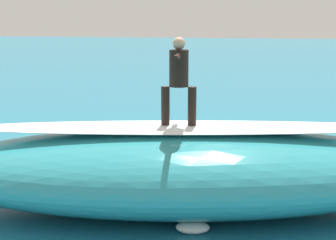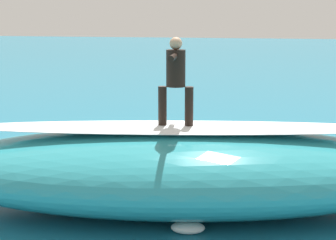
{
  "view_description": "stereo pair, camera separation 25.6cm",
  "coord_description": "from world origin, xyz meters",
  "views": [
    {
      "loc": [
        -1.7,
        10.52,
        3.25
      ],
      "look_at": [
        0.2,
        0.07,
        1.12
      ],
      "focal_mm": 57.4,
      "sensor_mm": 36.0,
      "label": 1
    },
    {
      "loc": [
        -1.95,
        10.47,
        3.25
      ],
      "look_at": [
        0.2,
        0.07,
        1.12
      ],
      "focal_mm": 57.4,
      "sensor_mm": 36.0,
      "label": 2
    }
  ],
  "objects": [
    {
      "name": "surfer_riding",
      "position": [
        -0.34,
        2.04,
        2.26
      ],
      "size": [
        0.57,
        1.37,
        1.44
      ],
      "rotation": [
        0.0,
        0.0,
        0.08
      ],
      "color": "black",
      "rests_on": "surfboard_riding"
    },
    {
      "name": "foam_patch_mid",
      "position": [
        -0.71,
        3.01,
        0.08
      ],
      "size": [
        0.55,
        0.39,
        0.17
      ],
      "primitive_type": "ellipsoid",
      "rotation": [
        0.0,
        0.0,
        0.14
      ],
      "color": "white",
      "rests_on": "ground_plane"
    },
    {
      "name": "wave_foam_lip",
      "position": [
        -0.42,
        2.03,
        1.4
      ],
      "size": [
        7.25,
        2.36,
        0.08
      ],
      "primitive_type": "ellipsoid",
      "rotation": [
        0.0,
        0.0,
        0.18
      ],
      "color": "white",
      "rests_on": "wave_crest"
    },
    {
      "name": "wave_crest",
      "position": [
        -0.42,
        2.03,
        0.68
      ],
      "size": [
        8.85,
        4.57,
        1.36
      ],
      "primitive_type": "ellipsoid",
      "rotation": [
        0.0,
        0.0,
        0.18
      ],
      "color": "teal",
      "rests_on": "ground_plane"
    },
    {
      "name": "surfboard_paddling",
      "position": [
        0.74,
        -1.91,
        0.05
      ],
      "size": [
        1.91,
        1.77,
        0.1
      ],
      "primitive_type": "ellipsoid",
      "rotation": [
        0.0,
        0.0,
        0.72
      ],
      "color": "silver",
      "rests_on": "ground_plane"
    },
    {
      "name": "ground_plane",
      "position": [
        0.0,
        0.0,
        0.0
      ],
      "size": [
        120.0,
        120.0,
        0.0
      ],
      "primitive_type": "plane",
      "color": "teal"
    },
    {
      "name": "foam_patch_far",
      "position": [
        3.77,
        -2.39,
        0.09
      ],
      "size": [
        0.84,
        0.83,
        0.18
      ],
      "primitive_type": "ellipsoid",
      "rotation": [
        0.0,
        0.0,
        2.37
      ],
      "color": "white",
      "rests_on": "ground_plane"
    },
    {
      "name": "surfer_paddling",
      "position": [
        0.65,
        -1.99,
        0.22
      ],
      "size": [
        1.32,
        1.19,
        0.29
      ],
      "rotation": [
        0.0,
        0.0,
        0.72
      ],
      "color": "black",
      "rests_on": "surfboard_paddling"
    },
    {
      "name": "surfboard_riding",
      "position": [
        -0.34,
        2.04,
        1.39
      ],
      "size": [
        2.23,
        0.67,
        0.06
      ],
      "primitive_type": "ellipsoid",
      "rotation": [
        0.0,
        0.0,
        0.08
      ],
      "color": "#33B2D1",
      "rests_on": "wave_crest"
    },
    {
      "name": "foam_patch_near",
      "position": [
        1.45,
        -0.62,
        0.08
      ],
      "size": [
        0.65,
        0.69,
        0.16
      ],
      "primitive_type": "ellipsoid",
      "rotation": [
        0.0,
        0.0,
        2.03
      ],
      "color": "white",
      "rests_on": "ground_plane"
    }
  ]
}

